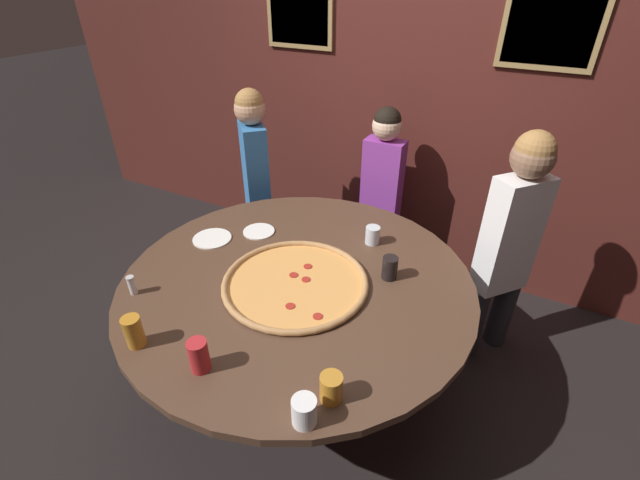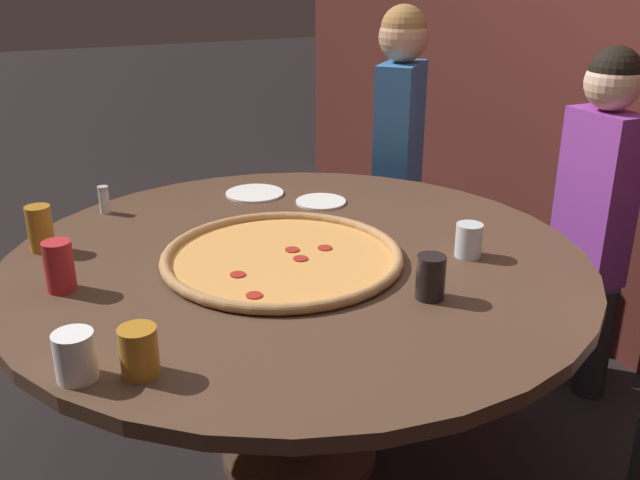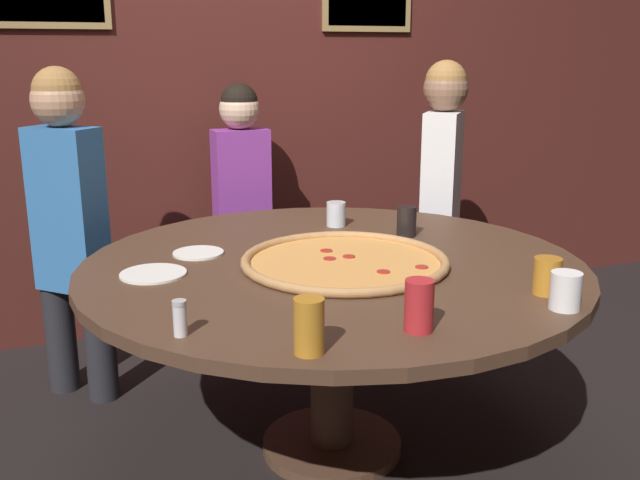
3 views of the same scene
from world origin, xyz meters
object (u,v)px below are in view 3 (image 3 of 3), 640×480
at_px(giant_pizza, 345,261).
at_px(drink_cup_centre_back, 565,291).
at_px(drink_cup_far_right, 407,221).
at_px(condiment_shaker, 180,318).
at_px(white_plate_left_side, 198,253).
at_px(drink_cup_near_left, 309,326).
at_px(diner_centre_back, 242,198).
at_px(drink_cup_front_edge, 336,214).
at_px(dining_table, 333,292).
at_px(diner_side_right, 441,188).
at_px(drink_cup_far_left, 419,306).
at_px(drink_cup_by_shaker, 547,276).
at_px(white_plate_far_back, 153,274).
at_px(diner_far_right, 69,217).

xyz_separation_m(giant_pizza, drink_cup_centre_back, (0.41, -0.63, 0.04)).
height_order(drink_cup_far_right, condiment_shaker, drink_cup_far_right).
relative_size(giant_pizza, white_plate_left_side, 3.91).
bearing_deg(drink_cup_near_left, giant_pizza, 59.59).
height_order(drink_cup_far_right, drink_cup_centre_back, drink_cup_far_right).
bearing_deg(diner_centre_back, drink_cup_front_edge, 106.77).
relative_size(dining_table, drink_cup_front_edge, 17.26).
height_order(drink_cup_front_edge, diner_side_right, diner_side_right).
bearing_deg(dining_table, drink_cup_far_left, -93.10).
bearing_deg(drink_cup_far_right, drink_cup_by_shaker, -85.25).
relative_size(dining_table, white_plate_left_side, 9.58).
height_order(drink_cup_near_left, white_plate_far_back, drink_cup_near_left).
xyz_separation_m(drink_cup_far_right, drink_cup_front_edge, (-0.19, 0.26, -0.01)).
bearing_deg(drink_cup_far_right, drink_cup_near_left, -129.86).
bearing_deg(drink_cup_near_left, drink_cup_far_right, 50.14).
height_order(diner_far_right, diner_side_right, diner_side_right).
height_order(drink_cup_front_edge, white_plate_far_back, drink_cup_front_edge).
xyz_separation_m(drink_cup_far_right, drink_cup_by_shaker, (0.06, -0.77, -0.00)).
bearing_deg(drink_cup_front_edge, drink_cup_near_left, -115.90).
height_order(drink_cup_far_left, drink_cup_centre_back, drink_cup_far_left).
height_order(drink_cup_far_right, diner_far_right, diner_far_right).
distance_m(dining_table, drink_cup_far_right, 0.49).
bearing_deg(condiment_shaker, diner_far_right, 99.01).
height_order(drink_cup_centre_back, diner_far_right, diner_far_right).
bearing_deg(white_plate_left_side, giant_pizza, -36.01).
bearing_deg(drink_cup_near_left, condiment_shaker, 140.24).
xyz_separation_m(dining_table, giant_pizza, (0.02, -0.06, 0.13)).
xyz_separation_m(drink_cup_near_left, diner_side_right, (1.25, 1.46, -0.01)).
bearing_deg(drink_cup_far_left, dining_table, 86.90).
xyz_separation_m(drink_cup_near_left, diner_centre_back, (0.36, 1.87, -0.07)).
xyz_separation_m(drink_cup_far_left, drink_cup_by_shaker, (0.51, 0.12, -0.01)).
bearing_deg(diner_centre_back, dining_table, 89.96).
relative_size(giant_pizza, diner_side_right, 0.51).
bearing_deg(drink_cup_near_left, diner_centre_back, 79.23).
distance_m(dining_table, giant_pizza, 0.14).
xyz_separation_m(white_plate_left_side, diner_side_right, (1.31, 0.49, 0.06)).
height_order(drink_cup_far_right, white_plate_far_back, drink_cup_far_right).
xyz_separation_m(giant_pizza, drink_cup_far_left, (-0.06, -0.62, 0.06)).
relative_size(drink_cup_front_edge, drink_cup_centre_back, 0.94).
bearing_deg(drink_cup_far_right, white_plate_far_back, -172.21).
relative_size(white_plate_left_side, white_plate_far_back, 0.84).
height_order(dining_table, white_plate_left_side, white_plate_left_side).
bearing_deg(drink_cup_centre_back, diner_far_right, 129.99).
distance_m(drink_cup_far_left, white_plate_left_side, 1.01).
relative_size(drink_cup_near_left, white_plate_left_side, 0.77).
bearing_deg(giant_pizza, white_plate_far_back, 168.33).
relative_size(drink_cup_front_edge, diner_far_right, 0.07).
bearing_deg(drink_cup_far_right, drink_cup_front_edge, 127.27).
height_order(condiment_shaker, diner_side_right, diner_side_right).
height_order(dining_table, drink_cup_centre_back, drink_cup_centre_back).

